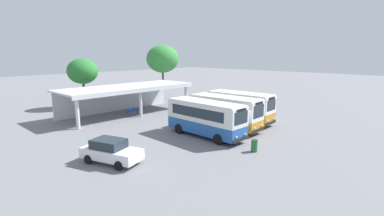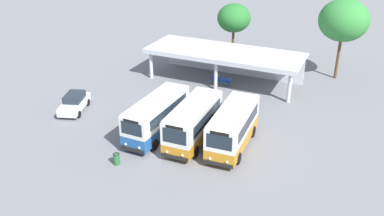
{
  "view_description": "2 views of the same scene",
  "coord_description": "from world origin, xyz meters",
  "px_view_note": "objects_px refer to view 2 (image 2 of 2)",
  "views": [
    {
      "loc": [
        -20.55,
        -13.52,
        7.28
      ],
      "look_at": [
        1.53,
        7.18,
        1.36
      ],
      "focal_mm": 26.19,
      "sensor_mm": 36.0,
      "label": 1
    },
    {
      "loc": [
        13.3,
        -24.91,
        17.42
      ],
      "look_at": [
        -0.01,
        4.22,
        1.87
      ],
      "focal_mm": 39.82,
      "sensor_mm": 36.0,
      "label": 2
    }
  ],
  "objects_px": {
    "city_bus_nearest_orange": "(157,115)",
    "waiting_chair_second_from_end": "(218,80)",
    "city_bus_second_in_row": "(193,121)",
    "parked_car_flank": "(74,103)",
    "litter_bin_apron": "(117,159)",
    "waiting_chair_fourth_seat": "(229,82)",
    "waiting_chair_end_by_column": "(213,79)",
    "city_bus_middle_cream": "(233,127)",
    "waiting_chair_middle_seat": "(223,81)"
  },
  "relations": [
    {
      "from": "waiting_chair_second_from_end",
      "to": "waiting_chair_middle_seat",
      "type": "xyz_separation_m",
      "value": [
        0.59,
        -0.06,
        0.0
      ]
    },
    {
      "from": "city_bus_nearest_orange",
      "to": "waiting_chair_middle_seat",
      "type": "distance_m",
      "value": 12.07
    },
    {
      "from": "waiting_chair_second_from_end",
      "to": "waiting_chair_fourth_seat",
      "type": "relative_size",
      "value": 1.0
    },
    {
      "from": "city_bus_second_in_row",
      "to": "waiting_chair_middle_seat",
      "type": "distance_m",
      "value": 11.94
    },
    {
      "from": "city_bus_middle_cream",
      "to": "litter_bin_apron",
      "type": "bearing_deg",
      "value": -139.33
    },
    {
      "from": "city_bus_second_in_row",
      "to": "litter_bin_apron",
      "type": "xyz_separation_m",
      "value": [
        -3.7,
        -5.5,
        -1.32
      ]
    },
    {
      "from": "waiting_chair_second_from_end",
      "to": "litter_bin_apron",
      "type": "xyz_separation_m",
      "value": [
        -1.21,
        -17.27,
        -0.07
      ]
    },
    {
      "from": "litter_bin_apron",
      "to": "parked_car_flank",
      "type": "bearing_deg",
      "value": 145.11
    },
    {
      "from": "city_bus_middle_cream",
      "to": "litter_bin_apron",
      "type": "relative_size",
      "value": 8.07
    },
    {
      "from": "city_bus_middle_cream",
      "to": "waiting_chair_fourth_seat",
      "type": "bearing_deg",
      "value": 111.55
    },
    {
      "from": "city_bus_second_in_row",
      "to": "waiting_chair_middle_seat",
      "type": "height_order",
      "value": "city_bus_second_in_row"
    },
    {
      "from": "city_bus_nearest_orange",
      "to": "waiting_chair_end_by_column",
      "type": "xyz_separation_m",
      "value": [
        0.1,
        12.0,
        -1.23
      ]
    },
    {
      "from": "litter_bin_apron",
      "to": "city_bus_middle_cream",
      "type": "bearing_deg",
      "value": 40.67
    },
    {
      "from": "parked_car_flank",
      "to": "waiting_chair_fourth_seat",
      "type": "height_order",
      "value": "parked_car_flank"
    },
    {
      "from": "city_bus_middle_cream",
      "to": "parked_car_flank",
      "type": "xyz_separation_m",
      "value": [
        -15.39,
        0.03,
        -0.96
      ]
    },
    {
      "from": "city_bus_middle_cream",
      "to": "waiting_chair_fourth_seat",
      "type": "height_order",
      "value": "city_bus_middle_cream"
    },
    {
      "from": "city_bus_second_in_row",
      "to": "waiting_chair_fourth_seat",
      "type": "bearing_deg",
      "value": 96.32
    },
    {
      "from": "city_bus_second_in_row",
      "to": "city_bus_middle_cream",
      "type": "distance_m",
      "value": 3.21
    },
    {
      "from": "waiting_chair_fourth_seat",
      "to": "litter_bin_apron",
      "type": "relative_size",
      "value": 0.96
    },
    {
      "from": "waiting_chair_fourth_seat",
      "to": "parked_car_flank",
      "type": "bearing_deg",
      "value": -133.93
    },
    {
      "from": "waiting_chair_end_by_column",
      "to": "waiting_chair_second_from_end",
      "type": "distance_m",
      "value": 0.59
    },
    {
      "from": "city_bus_middle_cream",
      "to": "waiting_chair_middle_seat",
      "type": "bearing_deg",
      "value": 114.17
    },
    {
      "from": "city_bus_second_in_row",
      "to": "city_bus_nearest_orange",
      "type": "bearing_deg",
      "value": -176.01
    },
    {
      "from": "parked_car_flank",
      "to": "waiting_chair_second_from_end",
      "type": "distance_m",
      "value": 14.94
    },
    {
      "from": "waiting_chair_middle_seat",
      "to": "city_bus_nearest_orange",
      "type": "bearing_deg",
      "value": -96.14
    },
    {
      "from": "city_bus_middle_cream",
      "to": "waiting_chair_middle_seat",
      "type": "distance_m",
      "value": 12.46
    },
    {
      "from": "waiting_chair_second_from_end",
      "to": "litter_bin_apron",
      "type": "height_order",
      "value": "litter_bin_apron"
    },
    {
      "from": "waiting_chair_end_by_column",
      "to": "waiting_chair_fourth_seat",
      "type": "relative_size",
      "value": 1.0
    },
    {
      "from": "waiting_chair_second_from_end",
      "to": "waiting_chair_middle_seat",
      "type": "height_order",
      "value": "same"
    },
    {
      "from": "parked_car_flank",
      "to": "waiting_chair_end_by_column",
      "type": "bearing_deg",
      "value": 51.14
    },
    {
      "from": "parked_car_flank",
      "to": "waiting_chair_end_by_column",
      "type": "xyz_separation_m",
      "value": [
        9.14,
        11.34,
        -0.3
      ]
    },
    {
      "from": "city_bus_nearest_orange",
      "to": "litter_bin_apron",
      "type": "xyz_separation_m",
      "value": [
        -0.52,
        -5.27,
        -1.29
      ]
    },
    {
      "from": "waiting_chair_second_from_end",
      "to": "waiting_chair_fourth_seat",
      "type": "xyz_separation_m",
      "value": [
        1.18,
        -0.01,
        0.0
      ]
    },
    {
      "from": "parked_car_flank",
      "to": "litter_bin_apron",
      "type": "xyz_separation_m",
      "value": [
        8.52,
        -5.94,
        -0.37
      ]
    },
    {
      "from": "city_bus_middle_cream",
      "to": "waiting_chair_second_from_end",
      "type": "height_order",
      "value": "city_bus_middle_cream"
    },
    {
      "from": "waiting_chair_middle_seat",
      "to": "litter_bin_apron",
      "type": "relative_size",
      "value": 0.96
    },
    {
      "from": "waiting_chair_second_from_end",
      "to": "litter_bin_apron",
      "type": "bearing_deg",
      "value": -94.02
    },
    {
      "from": "city_bus_second_in_row",
      "to": "parked_car_flank",
      "type": "height_order",
      "value": "city_bus_second_in_row"
    },
    {
      "from": "parked_car_flank",
      "to": "waiting_chair_fourth_seat",
      "type": "bearing_deg",
      "value": 46.07
    },
    {
      "from": "parked_car_flank",
      "to": "waiting_chair_end_by_column",
      "type": "distance_m",
      "value": 14.56
    },
    {
      "from": "city_bus_nearest_orange",
      "to": "waiting_chair_second_from_end",
      "type": "height_order",
      "value": "city_bus_nearest_orange"
    },
    {
      "from": "waiting_chair_end_by_column",
      "to": "waiting_chair_second_from_end",
      "type": "relative_size",
      "value": 1.0
    },
    {
      "from": "city_bus_nearest_orange",
      "to": "city_bus_second_in_row",
      "type": "relative_size",
      "value": 1.04
    },
    {
      "from": "waiting_chair_second_from_end",
      "to": "waiting_chair_fourth_seat",
      "type": "height_order",
      "value": "same"
    },
    {
      "from": "city_bus_nearest_orange",
      "to": "waiting_chair_second_from_end",
      "type": "bearing_deg",
      "value": 86.7
    },
    {
      "from": "city_bus_second_in_row",
      "to": "waiting_chair_end_by_column",
      "type": "xyz_separation_m",
      "value": [
        -3.08,
        11.78,
        -1.25
      ]
    },
    {
      "from": "waiting_chair_end_by_column",
      "to": "waiting_chair_middle_seat",
      "type": "height_order",
      "value": "same"
    },
    {
      "from": "waiting_chair_end_by_column",
      "to": "waiting_chair_second_from_end",
      "type": "bearing_deg",
      "value": -0.07
    },
    {
      "from": "city_bus_middle_cream",
      "to": "city_bus_second_in_row",
      "type": "bearing_deg",
      "value": -172.59
    },
    {
      "from": "city_bus_second_in_row",
      "to": "waiting_chair_second_from_end",
      "type": "relative_size",
      "value": 8.57
    }
  ]
}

